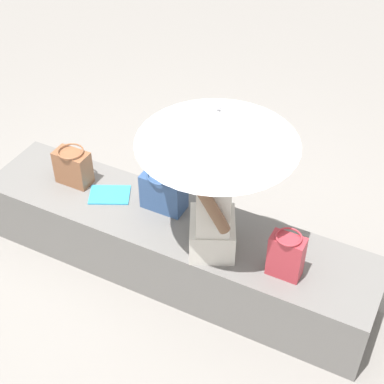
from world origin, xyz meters
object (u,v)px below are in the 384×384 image
object	(u,v)px
parasol	(218,127)
shoulder_bag_spare	(164,191)
magazine	(110,195)
person_seated	(213,200)
tote_bag_canvas	(73,167)
handbag_black	(286,256)

from	to	relation	value
parasol	shoulder_bag_spare	size ratio (longest dim) A/B	3.45
magazine	shoulder_bag_spare	bearing A→B (deg)	163.88
person_seated	tote_bag_canvas	bearing A→B (deg)	-6.80
handbag_black	shoulder_bag_spare	size ratio (longest dim) A/B	1.07
parasol	handbag_black	world-z (taller)	parasol
person_seated	magazine	xyz separation A→B (m)	(0.85, -0.12, -0.38)
handbag_black	shoulder_bag_spare	world-z (taller)	handbag_black
person_seated	handbag_black	bearing A→B (deg)	178.83
tote_bag_canvas	shoulder_bag_spare	size ratio (longest dim) A/B	0.94
tote_bag_canvas	parasol	bearing A→B (deg)	175.69
magazine	parasol	bearing A→B (deg)	149.06
shoulder_bag_spare	magazine	xyz separation A→B (m)	(0.40, 0.07, -0.13)
parasol	handbag_black	size ratio (longest dim) A/B	3.22
handbag_black	magazine	bearing A→B (deg)	-5.60
person_seated	magazine	distance (m)	0.94
person_seated	handbag_black	size ratio (longest dim) A/B	2.85
parasol	magazine	bearing A→B (deg)	-4.74
handbag_black	magazine	distance (m)	1.36
person_seated	parasol	xyz separation A→B (m)	(0.01, -0.05, 0.49)
person_seated	shoulder_bag_spare	size ratio (longest dim) A/B	3.05
parasol	tote_bag_canvas	distance (m)	1.37
handbag_black	shoulder_bag_spare	bearing A→B (deg)	-12.13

